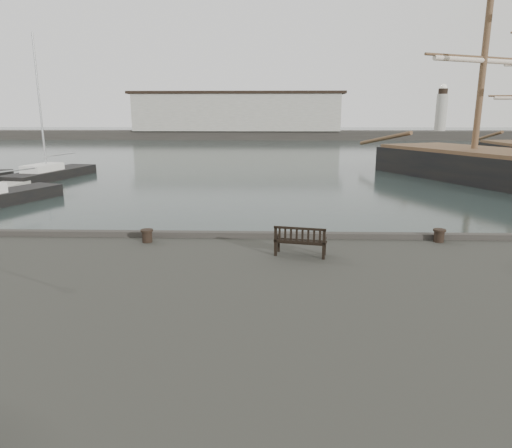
% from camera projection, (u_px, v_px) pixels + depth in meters
% --- Properties ---
extents(ground, '(400.00, 400.00, 0.00)m').
position_uv_depth(ground, '(276.00, 281.00, 15.51)').
color(ground, black).
rests_on(ground, ground).
extents(breakwater, '(140.00, 9.50, 12.20)m').
position_uv_depth(breakwater, '(252.00, 120.00, 104.07)').
color(breakwater, '#383530').
rests_on(breakwater, ground).
extents(bench, '(1.55, 0.81, 0.85)m').
position_uv_depth(bench, '(300.00, 246.00, 13.03)').
color(bench, black).
rests_on(bench, quay).
extents(bollard_left, '(0.41, 0.41, 0.41)m').
position_uv_depth(bollard_left, '(147.00, 236.00, 14.42)').
color(bollard_left, black).
rests_on(bollard_left, quay).
extents(bollard_right, '(0.47, 0.47, 0.41)m').
position_uv_depth(bollard_right, '(439.00, 236.00, 14.45)').
color(bollard_right, black).
rests_on(bollard_right, quay).
extents(yacht_d, '(4.52, 10.44, 12.64)m').
position_uv_depth(yacht_d, '(51.00, 176.00, 40.13)').
color(yacht_d, black).
rests_on(yacht_d, ground).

